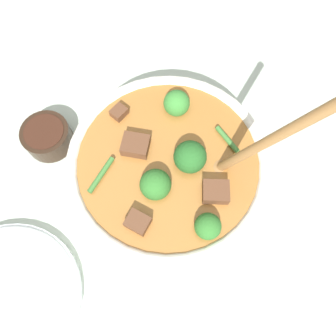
% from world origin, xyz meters
% --- Properties ---
extents(ground_plane, '(4.00, 4.00, 0.00)m').
position_xyz_m(ground_plane, '(0.00, 0.00, 0.00)').
color(ground_plane, '#ADBCAD').
extents(stew_bowl, '(0.28, 0.29, 0.27)m').
position_xyz_m(stew_bowl, '(-0.00, -0.00, 0.05)').
color(stew_bowl, white).
rests_on(stew_bowl, ground_plane).
extents(condiment_bowl, '(0.08, 0.08, 0.04)m').
position_xyz_m(condiment_bowl, '(-0.01, 0.20, 0.02)').
color(condiment_bowl, black).
rests_on(condiment_bowl, ground_plane).
extents(empty_plate, '(0.21, 0.21, 0.02)m').
position_xyz_m(empty_plate, '(-0.25, 0.13, 0.01)').
color(empty_plate, white).
rests_on(empty_plate, ground_plane).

